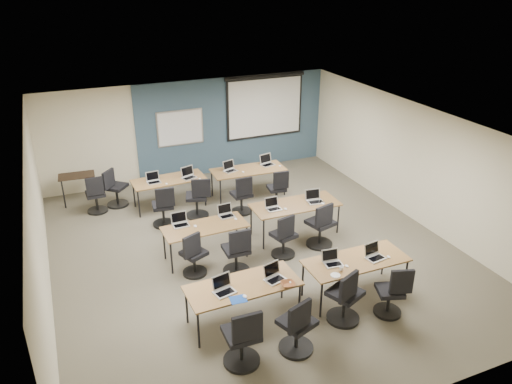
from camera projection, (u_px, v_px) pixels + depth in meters
name	position (u px, v px, depth m)	size (l,w,h in m)	color
floor	(254.00, 250.00, 10.49)	(8.00, 9.00, 0.02)	#6B6354
ceiling	(254.00, 126.00, 9.37)	(8.00, 9.00, 0.02)	white
wall_back	(190.00, 129.00, 13.69)	(8.00, 0.04, 2.70)	beige
wall_front	(395.00, 330.00, 6.16)	(8.00, 0.04, 2.70)	beige
wall_left	(38.00, 230.00, 8.50)	(0.04, 9.00, 2.70)	beige
wall_right	(416.00, 163.00, 11.36)	(0.04, 9.00, 2.70)	beige
blue_accent_panel	(233.00, 124.00, 14.11)	(5.50, 0.04, 2.70)	#3D5977
whiteboard	(180.00, 128.00, 13.48)	(1.28, 0.03, 0.98)	#B8B8B8
projector_screen	(265.00, 103.00, 14.18)	(2.40, 0.10, 1.82)	black
training_table_front_left	(243.00, 287.00, 8.12)	(1.87, 0.78, 0.73)	brown
training_table_front_right	(356.00, 262.00, 8.80)	(1.86, 0.78, 0.73)	#99673A
training_table_mid_left	(205.00, 228.00, 9.94)	(1.68, 0.70, 0.73)	brown
training_table_mid_right	(295.00, 206.00, 10.85)	(1.93, 0.80, 0.73)	#9C5C2E
training_table_back_left	(169.00, 181.00, 12.12)	(1.75, 0.73, 0.73)	olive
training_table_back_right	(248.00, 171.00, 12.69)	(1.87, 0.78, 0.73)	brown
laptop_0	(224.00, 288.00, 7.92)	(0.33, 0.28, 0.25)	#AFAFBA
mouse_0	(245.00, 296.00, 7.80)	(0.06, 0.10, 0.04)	white
task_chair_0	(243.00, 341.00, 7.32)	(0.56, 0.56, 1.04)	black
laptop_1	(274.00, 275.00, 8.24)	(0.33, 0.28, 0.25)	#A6A5AA
mouse_1	(290.00, 282.00, 8.16)	(0.07, 0.10, 0.04)	white
task_chair_1	(297.00, 330.00, 7.56)	(0.57, 0.55, 1.02)	black
laptop_2	(332.00, 261.00, 8.66)	(0.31, 0.26, 0.24)	silver
mouse_2	(347.00, 266.00, 8.59)	(0.06, 0.09, 0.03)	white
task_chair_2	(345.00, 300.00, 8.22)	(0.60, 0.56, 1.03)	black
laptop_3	(374.00, 254.00, 8.84)	(0.33, 0.28, 0.25)	#B1B1B3
mouse_3	(389.00, 257.00, 8.85)	(0.06, 0.09, 0.03)	white
task_chair_3	(392.00, 295.00, 8.40)	(0.49, 0.48, 0.96)	black
laptop_4	(180.00, 222.00, 9.95)	(0.32, 0.27, 0.25)	#BBBCC0
mouse_4	(195.00, 226.00, 9.90)	(0.06, 0.10, 0.04)	white
task_chair_4	(194.00, 258.00, 9.48)	(0.50, 0.47, 0.96)	black
laptop_5	(226.00, 213.00, 10.31)	(0.31, 0.26, 0.24)	#A4A4AE
mouse_5	(236.00, 219.00, 10.18)	(0.06, 0.10, 0.03)	white
task_chair_5	(237.00, 254.00, 9.54)	(0.53, 0.53, 1.01)	black
laptop_6	(273.00, 206.00, 10.61)	(0.31, 0.26, 0.24)	#B0AFB8
mouse_6	(285.00, 209.00, 10.59)	(0.06, 0.10, 0.04)	white
task_chair_6	(284.00, 239.00, 10.10)	(0.49, 0.49, 0.98)	black
laptop_7	(314.00, 199.00, 10.93)	(0.35, 0.29, 0.26)	silver
mouse_7	(323.00, 204.00, 10.83)	(0.07, 0.11, 0.04)	white
task_chair_7	(321.00, 228.00, 10.46)	(0.57, 0.56, 1.04)	black
laptop_8	(153.00, 180.00, 11.91)	(0.32, 0.27, 0.24)	silver
mouse_8	(167.00, 184.00, 11.82)	(0.06, 0.09, 0.03)	white
task_chair_8	(164.00, 210.00, 11.30)	(0.52, 0.52, 1.00)	black
laptop_9	(188.00, 175.00, 12.17)	(0.34, 0.29, 0.26)	#ADADB1
mouse_9	(200.00, 179.00, 12.07)	(0.06, 0.09, 0.03)	white
task_chair_9	(198.00, 201.00, 11.70)	(0.56, 0.55, 1.02)	black
laptop_10	(230.00, 168.00, 12.57)	(0.32, 0.28, 0.25)	silver
mouse_10	(243.00, 172.00, 12.49)	(0.06, 0.09, 0.03)	white
task_chair_10	(242.00, 198.00, 11.89)	(0.50, 0.50, 0.98)	black
laptop_11	(267.00, 162.00, 12.95)	(0.35, 0.30, 0.26)	silver
mouse_11	(280.00, 166.00, 12.86)	(0.05, 0.09, 0.03)	white
task_chair_11	(278.00, 191.00, 12.27)	(0.47, 0.47, 0.96)	black
blue_mousepad	(238.00, 299.00, 7.74)	(0.25, 0.21, 0.01)	#1843A1
snack_bowl	(288.00, 284.00, 8.06)	(0.25, 0.25, 0.06)	brown
snack_plate	(335.00, 275.00, 8.34)	(0.17, 0.17, 0.01)	white
coffee_cup	(341.00, 269.00, 8.45)	(0.07, 0.07, 0.06)	white
utility_table	(77.00, 179.00, 12.33)	(0.86, 0.48, 0.75)	black
spare_chair_a	(115.00, 191.00, 12.24)	(0.64, 0.53, 1.01)	black
spare_chair_b	(96.00, 197.00, 11.92)	(0.49, 0.49, 0.97)	black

